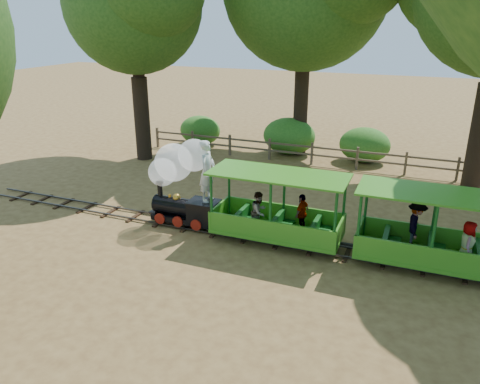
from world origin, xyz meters
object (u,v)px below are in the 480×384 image
at_px(carriage_front, 277,217).
at_px(locomotive, 182,176).
at_px(fence, 334,154).
at_px(carriage_rear, 431,239).

bearing_deg(carriage_front, locomotive, 178.14).
height_order(locomotive, fence, locomotive).
bearing_deg(fence, carriage_front, -90.59).
height_order(locomotive, carriage_front, locomotive).
xyz_separation_m(carriage_front, carriage_rear, (4.17, 0.07, 0.04)).
relative_size(locomotive, carriage_front, 0.74).
distance_m(carriage_front, fence, 8.03).
relative_size(carriage_rear, fence, 0.22).
bearing_deg(carriage_rear, fence, 117.21).
xyz_separation_m(locomotive, fence, (3.22, 7.92, -1.07)).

